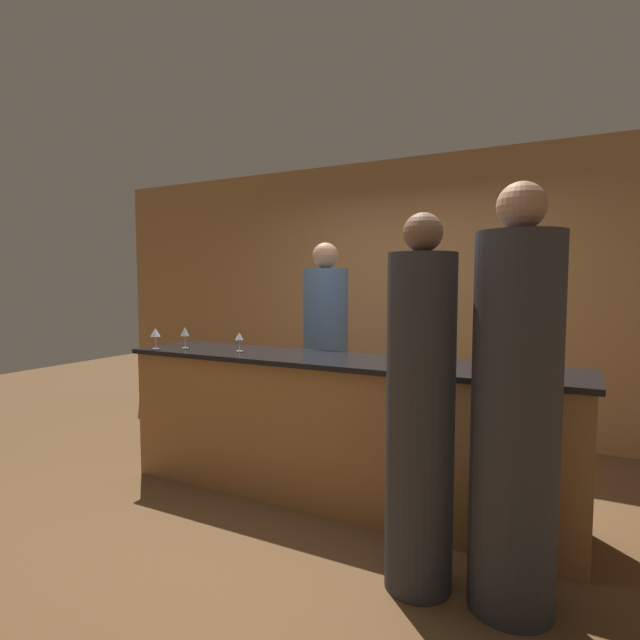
{
  "coord_description": "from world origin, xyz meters",
  "views": [
    {
      "loc": [
        1.48,
        -3.07,
        1.53
      ],
      "look_at": [
        -0.17,
        0.1,
        1.26
      ],
      "focal_mm": 28.0,
      "sensor_mm": 36.0,
      "label": 1
    }
  ],
  "objects_px": {
    "guest_1": "(420,417)",
    "wine_bottle_1": "(400,344)",
    "guest_0": "(515,417)",
    "bartender": "(325,361)",
    "wine_bottle_0": "(433,343)"
  },
  "relations": [
    {
      "from": "guest_0",
      "to": "wine_bottle_0",
      "type": "height_order",
      "value": "guest_0"
    },
    {
      "from": "guest_0",
      "to": "bartender",
      "type": "bearing_deg",
      "value": 140.78
    },
    {
      "from": "wine_bottle_1",
      "to": "guest_0",
      "type": "bearing_deg",
      "value": -44.6
    },
    {
      "from": "guest_0",
      "to": "wine_bottle_0",
      "type": "distance_m",
      "value": 1.12
    },
    {
      "from": "wine_bottle_0",
      "to": "guest_1",
      "type": "bearing_deg",
      "value": -78.75
    },
    {
      "from": "guest_1",
      "to": "wine_bottle_1",
      "type": "bearing_deg",
      "value": 114.58
    },
    {
      "from": "wine_bottle_1",
      "to": "wine_bottle_0",
      "type": "bearing_deg",
      "value": 26.14
    },
    {
      "from": "bartender",
      "to": "wine_bottle_0",
      "type": "bearing_deg",
      "value": 156.59
    },
    {
      "from": "guest_0",
      "to": "wine_bottle_1",
      "type": "bearing_deg",
      "value": 135.4
    },
    {
      "from": "bartender",
      "to": "wine_bottle_0",
      "type": "height_order",
      "value": "bartender"
    },
    {
      "from": "guest_1",
      "to": "wine_bottle_1",
      "type": "xyz_separation_m",
      "value": [
        -0.39,
        0.85,
        0.24
      ]
    },
    {
      "from": "guest_0",
      "to": "guest_1",
      "type": "xyz_separation_m",
      "value": [
        -0.43,
        -0.04,
        -0.05
      ]
    },
    {
      "from": "guest_1",
      "to": "wine_bottle_0",
      "type": "bearing_deg",
      "value": 101.25
    },
    {
      "from": "wine_bottle_0",
      "to": "guest_0",
      "type": "bearing_deg",
      "value": -55.6
    },
    {
      "from": "bartender",
      "to": "guest_1",
      "type": "distance_m",
      "value": 1.86
    }
  ]
}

